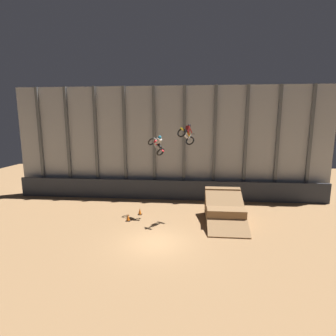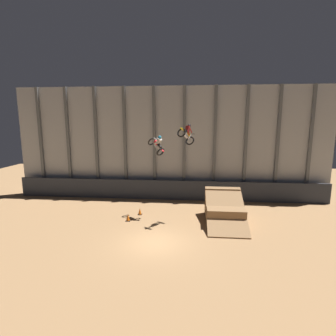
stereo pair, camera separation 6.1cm
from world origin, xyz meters
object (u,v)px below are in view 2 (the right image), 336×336
rider_bike_right_air (187,134)px  traffic_cone_near_ramp (128,218)px  rider_bike_left_air (157,145)px  dirt_ramp (224,210)px  traffic_cone_arena_edge (140,211)px

rider_bike_right_air → traffic_cone_near_ramp: bearing=-142.5°
rider_bike_left_air → traffic_cone_near_ramp: 6.35m
rider_bike_left_air → rider_bike_right_air: bearing=-70.4°
dirt_ramp → traffic_cone_near_ramp: dirt_ramp is taller
rider_bike_left_air → traffic_cone_near_ramp: (-2.15, -1.75, -5.72)m
rider_bike_right_air → traffic_cone_arena_edge: (-3.93, 0.89, -6.64)m
rider_bike_left_air → traffic_cone_arena_edge: 5.91m
rider_bike_right_air → traffic_cone_arena_edge: bearing=-163.3°
rider_bike_left_air → traffic_cone_arena_edge: bearing=142.2°
dirt_ramp → traffic_cone_near_ramp: bearing=-173.0°
dirt_ramp → rider_bike_right_air: (-3.08, -0.29, 6.09)m
dirt_ramp → traffic_cone_arena_edge: dirt_ramp is taller
dirt_ramp → rider_bike_left_air: size_ratio=3.01×
traffic_cone_near_ramp → traffic_cone_arena_edge: size_ratio=1.00×
rider_bike_right_air → rider_bike_left_air: bearing=-174.9°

